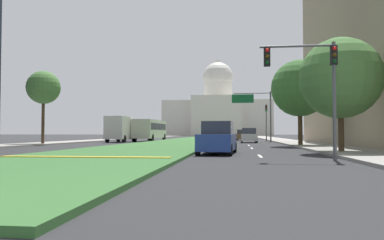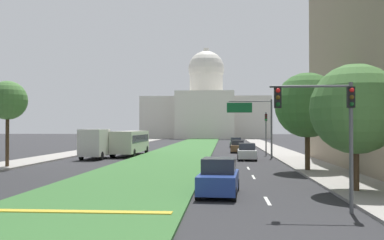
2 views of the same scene
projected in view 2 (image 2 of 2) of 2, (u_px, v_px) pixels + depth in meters
The scene contains 19 objects.
ground_plane at pixel (189, 148), 73.48m from camera, with size 299.39×299.39×0.00m, color #2B2B2D.
grass_median at pixel (186, 149), 66.70m from camera, with size 8.45×122.48×0.14m, color #386B33.
median_curb_nose at pixel (74, 212), 17.04m from camera, with size 7.61×0.50×0.04m, color gold.
lane_dashes_right at pixel (245, 163), 42.18m from camera, with size 0.16×49.38×0.01m.
sidewalk_left at pixel (85, 151), 60.88m from camera, with size 4.00×122.48×0.15m, color #9E9991.
sidewalk_right at pixel (281, 152), 58.94m from camera, with size 4.00×122.48×0.15m, color #9E9991.
capitol_building at pixel (206, 110), 140.61m from camera, with size 39.44×24.03×28.77m.
traffic_light_near_right at pixel (329, 118), 17.62m from camera, with size 3.34×0.35×5.20m.
traffic_light_far_right at pixel (266, 128), 53.37m from camera, with size 0.28×0.35×5.20m.
overhead_guide_sign at pixel (255, 116), 49.12m from camera, with size 5.04×0.20×6.50m.
street_tree_right_near at pixel (356, 109), 22.83m from camera, with size 4.67×4.67×6.70m.
street_tree_left_mid at pixel (8, 101), 36.91m from camera, with size 3.25×3.25×7.29m.
street_tree_right_mid at pixel (307, 105), 33.94m from camera, with size 4.99×4.99×7.61m.
sedan_lead_stopped at pixel (219, 178), 22.27m from camera, with size 2.18×4.53×1.85m.
sedan_midblock at pixel (247, 152), 46.10m from camera, with size 2.01×4.47×1.75m.
sedan_distant at pixel (238, 147), 59.55m from camera, with size 2.08×4.52×1.67m.
sedan_far_horizon at pixel (236, 143), 73.97m from camera, with size 2.02×4.28×1.70m.
box_truck_delivery at pixel (97, 143), 47.63m from camera, with size 2.40×6.40×3.20m.
city_bus at pixel (131, 141), 53.41m from camera, with size 2.62×11.00×2.95m.
Camera 2 is at (5.78, -5.28, 3.41)m, focal length 41.43 mm.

